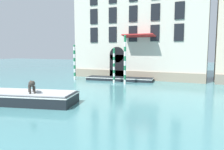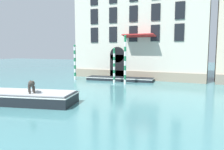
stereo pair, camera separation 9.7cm
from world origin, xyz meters
name	(u,v)px [view 1 (the left image)]	position (x,y,z in m)	size (l,w,h in m)	color
palazzo_left	(141,18)	(0.46, 23.53, 6.98)	(14.87, 7.40, 13.98)	beige
boat_foreground	(12,97)	(-2.79, 7.39, 0.38)	(8.13, 4.01, 0.72)	black
dog_on_deck	(32,84)	(-1.24, 7.43, 1.24)	(0.97, 0.86, 0.79)	#332D28
boat_moored_near_palazzo	(119,79)	(-0.51, 19.09, 0.19)	(7.16, 2.43, 0.36)	black
mooring_pole_0	(114,65)	(-0.38, 17.37, 1.72)	(0.21, 0.21, 3.40)	white
mooring_pole_4	(125,60)	(0.88, 17.04, 2.32)	(0.22, 0.22, 4.61)	white
mooring_pole_5	(75,62)	(-5.21, 17.76, 1.91)	(0.23, 0.23, 3.79)	white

